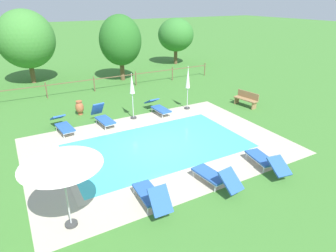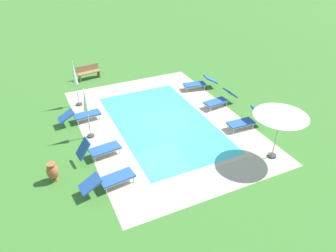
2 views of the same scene
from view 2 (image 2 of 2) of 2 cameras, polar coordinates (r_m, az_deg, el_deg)
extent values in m
plane|color=#3D752D|center=(15.68, -1.03, 0.56)|extent=(160.00, 160.00, 0.00)
cube|color=#B2A893|center=(15.68, -1.03, 0.57)|extent=(10.96, 7.70, 0.01)
cube|color=#42CCD6|center=(15.68, -1.03, 0.57)|extent=(7.68, 4.42, 0.01)
cube|color=#C0B59F|center=(15.04, -9.16, -1.39)|extent=(8.16, 0.24, 0.01)
cube|color=#C0B59F|center=(16.62, 6.32, 2.37)|extent=(8.16, 0.24, 0.01)
cube|color=#C0B59F|center=(18.92, -5.98, 6.30)|extent=(0.24, 4.42, 0.01)
cube|color=#C0B59F|center=(12.84, 6.30, -7.86)|extent=(0.24, 4.42, 0.01)
cube|color=#2856A8|center=(13.62, -11.37, -4.05)|extent=(0.74, 1.36, 0.07)
cube|color=#2856A8|center=(13.24, -15.11, -4.00)|extent=(0.66, 0.61, 0.72)
cube|color=silver|center=(13.66, -11.35, -4.24)|extent=(0.71, 1.33, 0.04)
cylinder|color=silver|center=(14.07, -9.60, -3.43)|extent=(0.04, 0.04, 0.28)
cylinder|color=silver|center=(13.68, -8.75, -4.50)|extent=(0.04, 0.04, 0.28)
cylinder|color=silver|center=(13.80, -13.81, -4.77)|extent=(0.04, 0.04, 0.28)
cylinder|color=silver|center=(13.41, -13.08, -5.91)|extent=(0.04, 0.04, 0.28)
cube|color=#2856A8|center=(12.10, -9.21, -9.18)|extent=(0.75, 1.36, 0.07)
cube|color=#2856A8|center=(11.76, -13.92, -10.11)|extent=(0.69, 0.85, 0.43)
cube|color=silver|center=(12.14, -9.19, -9.37)|extent=(0.72, 1.33, 0.04)
cylinder|color=silver|center=(12.55, -7.30, -8.28)|extent=(0.04, 0.04, 0.28)
cylinder|color=silver|center=(12.19, -6.25, -9.62)|extent=(0.04, 0.04, 0.28)
cylinder|color=silver|center=(12.27, -12.01, -9.94)|extent=(0.04, 0.04, 0.28)
cylinder|color=silver|center=(11.91, -11.10, -11.38)|extent=(0.04, 0.04, 0.28)
cube|color=#2856A8|center=(16.30, -14.42, 2.06)|extent=(0.68, 1.34, 0.07)
cube|color=#2856A8|center=(16.04, -17.99, 1.72)|extent=(0.65, 0.82, 0.44)
cube|color=silver|center=(16.32, -14.40, 1.89)|extent=(0.65, 1.31, 0.04)
cylinder|color=silver|center=(16.71, -12.79, 2.40)|extent=(0.04, 0.04, 0.28)
cylinder|color=silver|center=(16.28, -12.24, 1.62)|extent=(0.04, 0.04, 0.28)
cylinder|color=silver|center=(16.51, -16.41, 1.44)|extent=(0.04, 0.04, 0.28)
cylinder|color=silver|center=(16.07, -15.95, 0.63)|extent=(0.04, 0.04, 0.28)
cube|color=#2856A8|center=(17.16, 8.69, 4.36)|extent=(0.75, 1.36, 0.07)
cube|color=#2856A8|center=(17.64, 11.22, 5.87)|extent=(0.68, 0.76, 0.58)
cube|color=silver|center=(17.18, 8.67, 4.20)|extent=(0.72, 1.33, 0.04)
cylinder|color=silver|center=(16.75, 7.73, 3.03)|extent=(0.04, 0.04, 0.28)
cylinder|color=silver|center=(17.09, 6.67, 3.75)|extent=(0.04, 0.04, 0.28)
cylinder|color=silver|center=(17.41, 10.58, 3.95)|extent=(0.04, 0.04, 0.28)
cylinder|color=silver|center=(17.74, 9.50, 4.62)|extent=(0.04, 0.04, 0.28)
cube|color=#2856A8|center=(15.49, 13.04, 0.56)|extent=(0.65, 1.32, 0.07)
cube|color=#2856A8|center=(15.83, 15.89, 2.25)|extent=(0.62, 0.59, 0.71)
cube|color=silver|center=(15.51, 13.01, 0.39)|extent=(0.61, 1.29, 0.04)
cylinder|color=silver|center=(15.12, 11.78, -0.90)|extent=(0.04, 0.04, 0.28)
cylinder|color=silver|center=(15.47, 10.75, 0.05)|extent=(0.04, 0.04, 0.28)
cylinder|color=silver|center=(15.71, 15.14, -0.02)|extent=(0.04, 0.04, 0.28)
cylinder|color=silver|center=(16.04, 14.08, 0.87)|extent=(0.04, 0.04, 0.28)
cube|color=#2856A8|center=(19.02, 4.82, 7.53)|extent=(0.80, 1.38, 0.07)
cube|color=#2856A8|center=(19.30, 7.72, 8.37)|extent=(0.72, 0.86, 0.46)
cube|color=silver|center=(19.04, 4.81, 7.38)|extent=(0.77, 1.35, 0.04)
cylinder|color=silver|center=(18.70, 3.46, 6.54)|extent=(0.04, 0.04, 0.28)
cylinder|color=silver|center=(19.14, 2.97, 7.19)|extent=(0.04, 0.04, 0.28)
cylinder|color=silver|center=(19.07, 6.63, 6.91)|extent=(0.04, 0.04, 0.28)
cylinder|color=silver|center=(19.49, 6.08, 7.53)|extent=(0.04, 0.04, 0.28)
cylinder|color=#383838|center=(14.14, 18.29, -5.11)|extent=(0.36, 0.36, 0.08)
cylinder|color=#B2B5B7|center=(13.53, 19.07, -1.38)|extent=(0.04, 0.04, 2.29)
cone|color=white|center=(13.02, 19.85, 2.33)|extent=(2.16, 2.16, 0.30)
sphere|color=white|center=(12.95, 19.98, 2.95)|extent=(0.06, 0.06, 0.06)
cylinder|color=#383838|center=(17.97, -15.75, 3.82)|extent=(0.32, 0.32, 0.08)
cylinder|color=#B2B5B7|center=(17.70, -16.03, 5.51)|extent=(0.04, 0.04, 1.27)
cone|color=white|center=(17.21, -16.64, 9.18)|extent=(0.25, 0.25, 1.20)
sphere|color=white|center=(16.99, -16.97, 11.10)|extent=(0.05, 0.05, 0.05)
cylinder|color=#383838|center=(15.08, -13.77, -1.73)|extent=(0.32, 0.32, 0.08)
cylinder|color=#B2B5B7|center=(14.73, -14.10, 0.42)|extent=(0.04, 0.04, 1.41)
cone|color=white|center=(14.14, -14.75, 4.61)|extent=(0.26, 0.26, 1.02)
sphere|color=white|center=(13.91, -15.04, 6.55)|extent=(0.05, 0.05, 0.05)
cube|color=#937047|center=(20.94, -14.14, 9.41)|extent=(0.67, 1.55, 0.06)
cube|color=#937047|center=(21.03, -14.43, 10.15)|extent=(0.29, 1.49, 0.40)
cube|color=#937047|center=(21.23, -12.46, 9.26)|extent=(0.40, 0.12, 0.41)
cube|color=#937047|center=(20.84, -15.68, 8.37)|extent=(0.40, 0.12, 0.41)
cylinder|color=#A85B38|center=(13.04, -19.83, -9.04)|extent=(0.25, 0.25, 0.08)
ellipsoid|color=#A85B38|center=(12.80, -20.15, -7.74)|extent=(0.45, 0.45, 0.69)
cylinder|color=#A85B38|center=(12.60, -20.44, -6.53)|extent=(0.34, 0.34, 0.06)
camera|label=1|loc=(17.17, 42.42, 16.77)|focal=31.11mm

